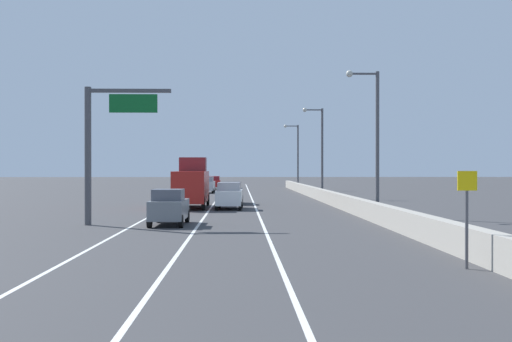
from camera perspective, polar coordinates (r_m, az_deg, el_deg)
The scene contains 17 objects.
ground_plane at distance 66.41m, azimuth -1.71°, elevation -2.42°, with size 320.00×320.00×0.00m, color #38383A.
lane_stripe_left at distance 57.70m, azimuth -7.22°, elevation -2.82°, with size 0.16×130.00×0.00m, color silver.
lane_stripe_center at distance 57.46m, azimuth -3.74°, elevation -2.83°, with size 0.16×130.00×0.00m, color silver.
lane_stripe_right at distance 57.43m, azimuth -0.24°, elevation -2.83°, with size 0.16×130.00×0.00m, color silver.
jersey_barrier_right at distance 43.13m, azimuth 8.98°, elevation -3.13°, with size 0.60×120.00×1.10m, color #9E998E.
overhead_sign_gantry at distance 35.31m, azimuth -13.75°, elevation 2.91°, with size 4.68×0.36×7.50m.
speed_advisory_sign at distance 20.36m, azimuth 18.49°, elevation -3.48°, with size 0.60×0.11×3.00m.
lamp_post_right_second at distance 41.08m, azimuth 10.52°, elevation 3.48°, with size 2.14×0.44×9.34m.
lamp_post_right_third at distance 65.57m, azimuth 5.75°, elevation 2.27°, with size 2.14×0.44×9.34m.
lamp_post_right_fourth at distance 90.27m, azimuth 3.63°, elevation 1.71°, with size 2.14×0.44×9.34m.
car_white_0 at distance 47.67m, azimuth -2.42°, elevation -2.25°, with size 2.07×4.30×2.03m.
car_silver_1 at distance 79.38m, azimuth -4.43°, elevation -1.25°, with size 1.87×4.65×2.06m.
car_gray_2 at distance 34.60m, azimuth -7.85°, elevation -3.25°, with size 1.91×4.23×1.96m.
car_red_3 at distance 94.45m, azimuth -3.79°, elevation -1.05°, with size 1.93×4.45×1.93m.
car_blue_4 at distance 89.92m, azimuth -5.67°, elevation -1.08°, with size 1.92×4.52×2.03m.
car_black_5 at distance 54.78m, azimuth -2.24°, elevation -1.98°, with size 2.05×4.76×1.91m.
box_truck at distance 49.50m, azimuth -5.84°, elevation -1.25°, with size 2.49×7.64×3.95m.
Camera 1 is at (0.21, -2.34, 3.08)m, focal length 44.36 mm.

